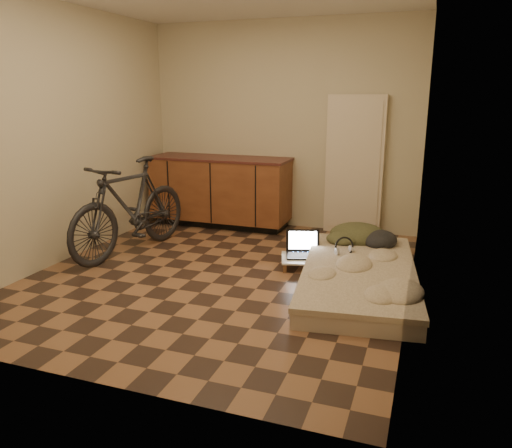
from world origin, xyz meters
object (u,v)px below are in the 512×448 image
(bicycle, at_px, (130,202))
(lap_desk, at_px, (312,259))
(futon, at_px, (359,276))
(laptop, at_px, (303,250))

(bicycle, distance_m, lap_desk, 2.05)
(futon, distance_m, lap_desk, 0.61)
(futon, xyz_separation_m, laptop, (-0.63, 0.38, 0.06))
(futon, xyz_separation_m, lap_desk, (-0.51, 0.33, 0.00))
(laptop, bearing_deg, bicycle, 169.74)
(futon, height_order, laptop, laptop)
(futon, relative_size, lap_desk, 3.09)
(bicycle, bearing_deg, futon, 7.61)
(futon, height_order, lap_desk, futon)
(lap_desk, xyz_separation_m, laptop, (-0.11, 0.05, 0.06))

